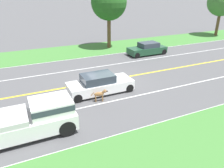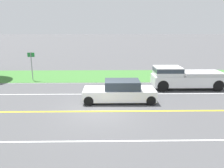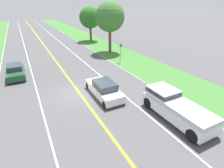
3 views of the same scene
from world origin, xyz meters
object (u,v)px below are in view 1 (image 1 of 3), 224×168
object	(u,v)px
oncoming_car	(147,49)
dog	(100,94)
roadside_tree_left_near	(109,2)
ego_car	(100,84)
pickup_truck	(25,120)
roadside_tree_left_far	(222,2)

from	to	relation	value
oncoming_car	dog	bearing A→B (deg)	132.20
roadside_tree_left_near	ego_car	bearing A→B (deg)	-27.07
pickup_truck	roadside_tree_left_near	size ratio (longest dim) A/B	0.72
pickup_truck	oncoming_car	xyz separation A→B (m)	(-10.18, 13.98, -0.27)
oncoming_car	pickup_truck	bearing A→B (deg)	126.08
pickup_truck	roadside_tree_left_far	xyz separation A→B (m)	(-14.85, 30.15, 4.20)
dog	oncoming_car	distance (m)	12.35
dog	ego_car	bearing A→B (deg)	173.42
roadside_tree_left_near	roadside_tree_left_far	xyz separation A→B (m)	(0.08, 18.83, -0.35)
dog	roadside_tree_left_far	world-z (taller)	roadside_tree_left_far
ego_car	roadside_tree_left_near	world-z (taller)	roadside_tree_left_near
dog	roadside_tree_left_far	bearing A→B (deg)	130.81
dog	pickup_truck	size ratio (longest dim) A/B	0.21
roadside_tree_left_far	oncoming_car	bearing A→B (deg)	-73.90
pickup_truck	roadside_tree_left_far	bearing A→B (deg)	116.23
dog	roadside_tree_left_far	xyz separation A→B (m)	(-12.96, 25.32, 4.58)
dog	roadside_tree_left_far	distance (m)	28.81
roadside_tree_left_far	pickup_truck	bearing A→B (deg)	-63.77
pickup_truck	oncoming_car	world-z (taller)	pickup_truck
dog	roadside_tree_left_near	xyz separation A→B (m)	(-13.05, 6.49, 4.93)
oncoming_car	roadside_tree_left_far	xyz separation A→B (m)	(-4.67, 16.17, 4.47)
dog	roadside_tree_left_far	size ratio (longest dim) A/B	0.16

